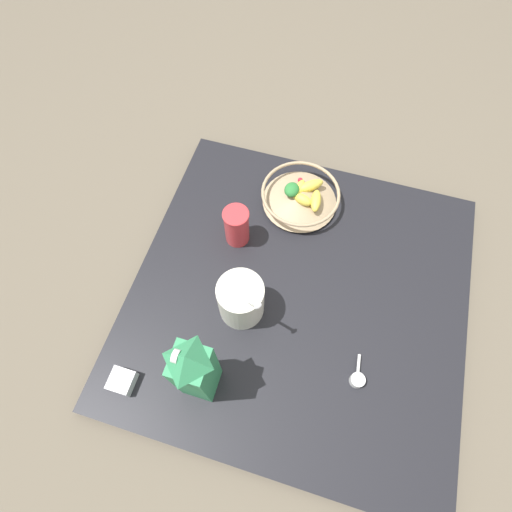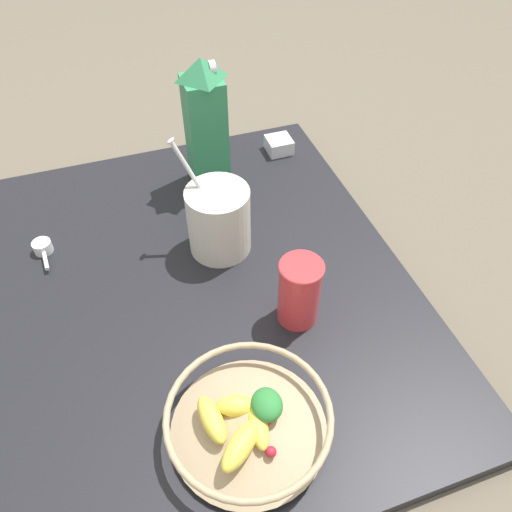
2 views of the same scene
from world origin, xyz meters
name	(u,v)px [view 2 (image 2 of 2)]	position (x,y,z in m)	size (l,w,h in m)	color
ground_plane	(163,306)	(0.00, 0.00, 0.00)	(6.00, 6.00, 0.00)	#665B4C
countertop	(162,301)	(0.00, 0.00, 0.02)	(0.90, 0.90, 0.03)	black
fruit_bowl	(248,421)	(-0.29, -0.07, 0.07)	(0.24, 0.24, 0.08)	tan
milk_carton	(206,125)	(0.30, -0.17, 0.17)	(0.08, 0.08, 0.29)	#338C59
yogurt_tub	(219,217)	(0.08, -0.14, 0.11)	(0.13, 0.13, 0.23)	silver
drinking_cup	(299,291)	(-0.12, -0.22, 0.10)	(0.07, 0.07, 0.13)	#DB383D
spice_jar	(279,145)	(0.35, -0.36, 0.05)	(0.06, 0.06, 0.03)	silver
measuring_scoop	(43,248)	(0.18, 0.19, 0.04)	(0.08, 0.04, 0.02)	white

